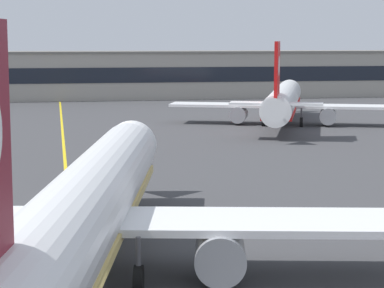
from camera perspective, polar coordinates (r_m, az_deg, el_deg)
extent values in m
cube|color=yellow|center=(57.58, -9.36, -3.40)|extent=(0.96, 180.00, 0.01)
cylinder|color=white|center=(35.40, -7.98, -4.64)|extent=(10.96, 36.03, 3.80)
cone|color=white|center=(54.23, -4.68, -0.26)|extent=(4.06, 3.27, 3.61)
cube|color=#DBBC66|center=(35.63, -7.95, -6.28)|extent=(10.30, 33.19, 0.44)
cube|color=black|center=(52.27, -4.91, 0.17)|extent=(3.01, 1.65, 0.60)
cube|color=white|center=(36.16, -7.80, -5.76)|extent=(32.31, 11.13, 0.36)
cylinder|color=gray|center=(35.05, 2.13, -8.18)|extent=(2.98, 3.99, 2.30)
cylinder|color=black|center=(36.83, 2.09, -7.39)|extent=(1.95, 0.57, 1.95)
cylinder|color=#4C4C51|center=(49.87, -5.24, -3.34)|extent=(0.24, 0.24, 1.60)
cylinder|color=black|center=(50.07, -5.22, -4.49)|extent=(0.57, 0.96, 0.90)
cylinder|color=#4C4C51|center=(34.44, -12.79, -8.07)|extent=(0.24, 0.24, 1.60)
cylinder|color=black|center=(34.76, -12.73, -9.86)|extent=(0.65, 1.35, 1.30)
cylinder|color=#4C4C51|center=(33.56, -4.06, -8.31)|extent=(0.24, 0.24, 1.60)
cylinder|color=black|center=(33.89, -4.04, -10.14)|extent=(0.65, 1.35, 1.30)
cylinder|color=white|center=(100.55, 6.88, 3.30)|extent=(14.95, 33.13, 3.58)
cone|color=white|center=(118.68, 7.33, 3.98)|extent=(4.04, 3.47, 3.40)
cone|color=white|center=(82.32, 6.24, 2.59)|extent=(3.43, 3.40, 2.69)
cube|color=red|center=(100.63, 6.87, 2.74)|extent=(13.95, 30.55, 0.41)
cube|color=black|center=(116.85, 7.30, 4.23)|extent=(2.88, 1.89, 0.57)
cube|color=white|center=(101.17, 6.89, 2.87)|extent=(29.90, 14.55, 0.34)
cylinder|color=gray|center=(100.80, 3.53, 2.24)|extent=(3.20, 3.93, 2.17)
cylinder|color=black|center=(102.53, 3.64, 2.34)|extent=(1.79, 0.79, 1.84)
cylinder|color=gray|center=(100.22, 10.20, 2.10)|extent=(3.20, 3.93, 2.17)
cylinder|color=black|center=(101.96, 10.19, 2.20)|extent=(1.79, 0.79, 1.84)
cube|color=red|center=(85.44, 6.42, 5.41)|extent=(1.90, 4.38, 6.79)
cylinder|color=white|center=(85.70, 6.43, 5.87)|extent=(1.16, 2.27, 2.26)
cube|color=white|center=(85.09, 6.36, 3.05)|extent=(10.65, 6.02, 0.23)
cylinder|color=#4C4C51|center=(114.31, 7.22, 2.87)|extent=(0.23, 0.23, 1.51)
cylinder|color=black|center=(114.40, 7.21, 2.39)|extent=(0.64, 0.93, 0.85)
cylinder|color=#4C4C51|center=(98.96, 5.39, 2.31)|extent=(0.23, 0.23, 1.51)
cylinder|color=black|center=(99.07, 5.39, 1.70)|extent=(0.77, 1.28, 1.23)
cylinder|color=#4C4C51|center=(98.72, 8.23, 2.25)|extent=(0.23, 0.23, 1.51)
cylinder|color=black|center=(98.82, 8.22, 1.64)|extent=(0.77, 1.28, 1.23)
cone|color=orange|center=(52.49, -7.87, -4.15)|extent=(0.36, 0.36, 0.55)
cylinder|color=white|center=(52.49, -7.87, -4.12)|extent=(0.23, 0.23, 0.07)
cube|color=orange|center=(52.55, -7.87, -4.43)|extent=(0.44, 0.44, 0.03)
cube|color=#9E998E|center=(145.96, -8.06, 5.07)|extent=(125.32, 12.00, 8.67)
cube|color=black|center=(139.90, -7.96, 5.12)|extent=(120.31, 0.12, 2.80)
cube|color=slate|center=(145.82, -8.09, 6.85)|extent=(125.72, 12.40, 0.40)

